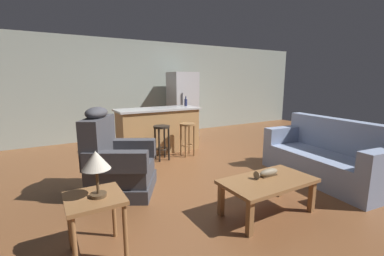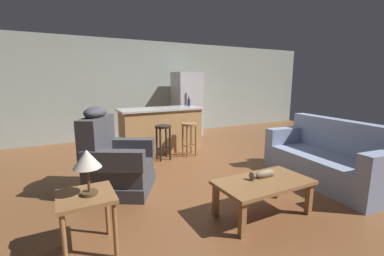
# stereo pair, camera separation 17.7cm
# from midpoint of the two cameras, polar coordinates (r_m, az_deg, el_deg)

# --- Properties ---
(ground_plane) EXTENTS (12.00, 12.00, 0.00)m
(ground_plane) POSITION_cam_midpoint_polar(r_m,az_deg,el_deg) (4.62, 0.41, -8.98)
(ground_plane) COLOR brown
(back_wall) EXTENTS (12.00, 0.05, 2.60)m
(back_wall) POSITION_cam_midpoint_polar(r_m,az_deg,el_deg) (7.26, -11.45, 8.46)
(back_wall) COLOR #939E93
(back_wall) RESTS_ON ground_plane
(coffee_table) EXTENTS (1.10, 0.60, 0.42)m
(coffee_table) POSITION_cam_midpoint_polar(r_m,az_deg,el_deg) (3.15, 17.18, -12.07)
(coffee_table) COLOR olive
(coffee_table) RESTS_ON ground_plane
(fish_figurine) EXTENTS (0.34, 0.10, 0.10)m
(fish_figurine) POSITION_cam_midpoint_polar(r_m,az_deg,el_deg) (3.20, 17.01, -9.79)
(fish_figurine) COLOR #4C3823
(fish_figurine) RESTS_ON coffee_table
(couch) EXTENTS (1.04, 1.98, 0.94)m
(couch) POSITION_cam_midpoint_polar(r_m,az_deg,el_deg) (4.56, 29.17, -6.16)
(couch) COLOR #8493B2
(couch) RESTS_ON ground_plane
(recliner_near_lamp) EXTENTS (1.15, 1.15, 1.20)m
(recliner_near_lamp) POSITION_cam_midpoint_polar(r_m,az_deg,el_deg) (3.76, -15.60, -7.28)
(recliner_near_lamp) COLOR #3D3D42
(recliner_near_lamp) RESTS_ON ground_plane
(end_table) EXTENTS (0.48, 0.48, 0.56)m
(end_table) POSITION_cam_midpoint_polar(r_m,az_deg,el_deg) (2.52, -20.49, -15.73)
(end_table) COLOR olive
(end_table) RESTS_ON ground_plane
(table_lamp) EXTENTS (0.24, 0.24, 0.41)m
(table_lamp) POSITION_cam_midpoint_polar(r_m,az_deg,el_deg) (2.36, -20.32, -6.92)
(table_lamp) COLOR #4C3823
(table_lamp) RESTS_ON end_table
(kitchen_island) EXTENTS (1.80, 0.70, 0.95)m
(kitchen_island) POSITION_cam_midpoint_polar(r_m,az_deg,el_deg) (5.68, -6.04, -0.31)
(kitchen_island) COLOR #AD7F4C
(kitchen_island) RESTS_ON ground_plane
(bar_stool_left) EXTENTS (0.32, 0.32, 0.68)m
(bar_stool_left) POSITION_cam_midpoint_polar(r_m,az_deg,el_deg) (5.04, -5.41, -1.78)
(bar_stool_left) COLOR black
(bar_stool_left) RESTS_ON ground_plane
(bar_stool_right) EXTENTS (0.32, 0.32, 0.68)m
(bar_stool_right) POSITION_cam_midpoint_polar(r_m,az_deg,el_deg) (5.28, 0.34, -1.16)
(bar_stool_right) COLOR olive
(bar_stool_right) RESTS_ON ground_plane
(refrigerator) EXTENTS (0.70, 0.69, 1.76)m
(refrigerator) POSITION_cam_midpoint_polar(r_m,az_deg,el_deg) (7.22, -0.44, 5.32)
(refrigerator) COLOR #B7B7BC
(refrigerator) RESTS_ON ground_plane
(bottle_tall_green) EXTENTS (0.07, 0.07, 0.23)m
(bottle_tall_green) POSITION_cam_midpoint_polar(r_m,az_deg,el_deg) (6.03, 0.14, 5.75)
(bottle_tall_green) COLOR #23284C
(bottle_tall_green) RESTS_ON kitchen_island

